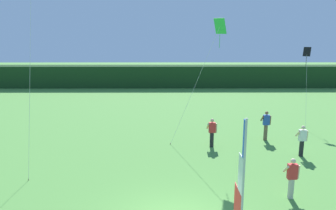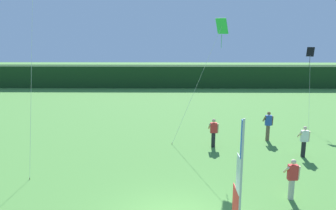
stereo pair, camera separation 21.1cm
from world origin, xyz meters
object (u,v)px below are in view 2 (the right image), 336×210
(person_far_right, at_px, (213,132))
(person_mid_field, at_px, (292,178))
(person_far_left, at_px, (268,125))
(kite_green_diamond_0, at_px, (219,32))
(person_near_banner, at_px, (304,141))
(banner_flag, at_px, (238,189))
(kite_black_diamond_2, at_px, (310,57))

(person_far_right, bearing_deg, person_mid_field, -69.12)
(person_far_left, distance_m, person_far_right, 3.54)
(kite_green_diamond_0, bearing_deg, person_near_banner, -24.01)
(banner_flag, xyz_separation_m, person_far_left, (3.78, 10.25, -1.03))
(banner_flag, bearing_deg, person_far_left, 69.75)
(person_far_right, bearing_deg, person_near_banner, -18.21)
(person_mid_field, height_order, kite_black_diamond_2, kite_black_diamond_2)
(kite_black_diamond_2, bearing_deg, person_far_right, -142.65)
(person_far_right, relative_size, kite_green_diamond_0, 0.23)
(person_far_right, bearing_deg, banner_flag, -92.77)
(person_far_left, xyz_separation_m, kite_green_diamond_0, (-3.13, -0.73, 5.32))
(person_near_banner, height_order, person_mid_field, person_near_banner)
(person_near_banner, bearing_deg, person_mid_field, -115.87)
(person_mid_field, distance_m, kite_black_diamond_2, 13.02)
(person_mid_field, xyz_separation_m, person_far_right, (-2.26, 5.93, -0.00))
(person_near_banner, distance_m, person_far_right, 4.67)
(banner_flag, height_order, kite_green_diamond_0, kite_green_diamond_0)
(person_far_left, bearing_deg, kite_black_diamond_2, 48.28)
(person_near_banner, distance_m, kite_black_diamond_2, 8.38)
(person_mid_field, bearing_deg, person_far_right, 110.88)
(person_mid_field, distance_m, person_far_right, 6.35)
(banner_flag, distance_m, kite_green_diamond_0, 10.45)
(banner_flag, bearing_deg, kite_green_diamond_0, 86.12)
(person_near_banner, bearing_deg, person_far_left, 112.70)
(person_mid_field, relative_size, person_far_left, 0.93)
(person_far_right, distance_m, kite_black_diamond_2, 9.82)
(banner_flag, distance_m, person_far_left, 10.97)
(person_far_left, distance_m, kite_green_diamond_0, 6.21)
(kite_green_diamond_0, distance_m, kite_black_diamond_2, 8.81)
(kite_black_diamond_2, bearing_deg, person_far_left, -131.72)
(kite_green_diamond_0, bearing_deg, person_far_right, -115.85)
(banner_flag, bearing_deg, person_near_banner, 57.42)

